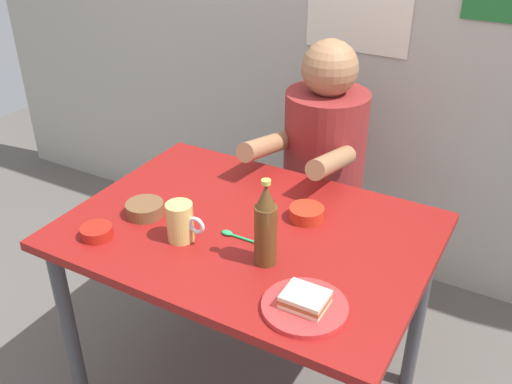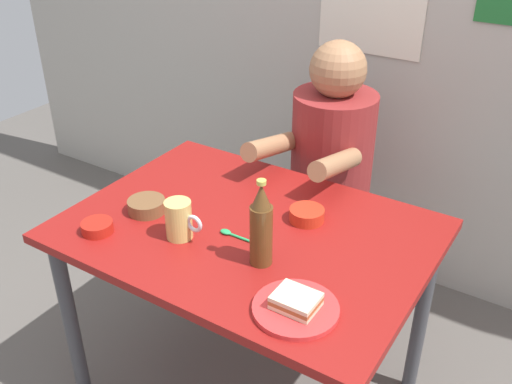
{
  "view_description": "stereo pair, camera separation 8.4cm",
  "coord_description": "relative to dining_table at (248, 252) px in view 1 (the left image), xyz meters",
  "views": [
    {
      "loc": [
        0.75,
        -1.28,
        1.72
      ],
      "look_at": [
        0.0,
        0.05,
        0.84
      ],
      "focal_mm": 40.47,
      "sensor_mm": 36.0,
      "label": 1
    },
    {
      "loc": [
        0.82,
        -1.24,
        1.72
      ],
      "look_at": [
        0.0,
        0.05,
        0.84
      ],
      "focal_mm": 40.47,
      "sensor_mm": 36.0,
      "label": 2
    }
  ],
  "objects": [
    {
      "name": "condiment_bowl_brown",
      "position": [
        -0.32,
        -0.1,
        0.12
      ],
      "size": [
        0.12,
        0.12,
        0.04
      ],
      "color": "brown",
      "rests_on": "dining_table"
    },
    {
      "name": "sambal_bowl_red",
      "position": [
        -0.37,
        -0.27,
        0.11
      ],
      "size": [
        0.1,
        0.1,
        0.03
      ],
      "color": "#B21E14",
      "rests_on": "dining_table"
    },
    {
      "name": "stool",
      "position": [
        -0.02,
        0.63,
        -0.3
      ],
      "size": [
        0.34,
        0.34,
        0.45
      ],
      "color": "#4C4C51",
      "rests_on": "ground"
    },
    {
      "name": "person_seated",
      "position": [
        -0.02,
        0.62,
        0.12
      ],
      "size": [
        0.33,
        0.56,
        0.72
      ],
      "color": "maroon",
      "rests_on": "stool"
    },
    {
      "name": "beer_bottle",
      "position": [
        0.13,
        -0.13,
        0.21
      ],
      "size": [
        0.06,
        0.06,
        0.26
      ],
      "color": "#593819",
      "rests_on": "dining_table"
    },
    {
      "name": "spoon",
      "position": [
        -0.01,
        -0.06,
        0.1
      ],
      "size": [
        0.13,
        0.02,
        0.01
      ],
      "color": "#26A559",
      "rests_on": "dining_table"
    },
    {
      "name": "plate_orange",
      "position": [
        0.31,
        -0.25,
        0.1
      ],
      "size": [
        0.22,
        0.22,
        0.01
      ],
      "primitive_type": "cylinder",
      "color": "red",
      "rests_on": "dining_table"
    },
    {
      "name": "sauce_bowl_chili",
      "position": [
        0.14,
        0.13,
        0.12
      ],
      "size": [
        0.11,
        0.11,
        0.04
      ],
      "color": "red",
      "rests_on": "dining_table"
    },
    {
      "name": "beer_mug",
      "position": [
        -0.14,
        -0.15,
        0.15
      ],
      "size": [
        0.13,
        0.08,
        0.12
      ],
      "color": "#D1BC66",
      "rests_on": "dining_table"
    },
    {
      "name": "dining_table",
      "position": [
        0.0,
        0.0,
        0.0
      ],
      "size": [
        1.1,
        0.8,
        0.74
      ],
      "color": "maroon",
      "rests_on": "ground"
    },
    {
      "name": "sandwich",
      "position": [
        0.31,
        -0.25,
        0.13
      ],
      "size": [
        0.11,
        0.09,
        0.04
      ],
      "color": "beige",
      "rests_on": "plate_orange"
    }
  ]
}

